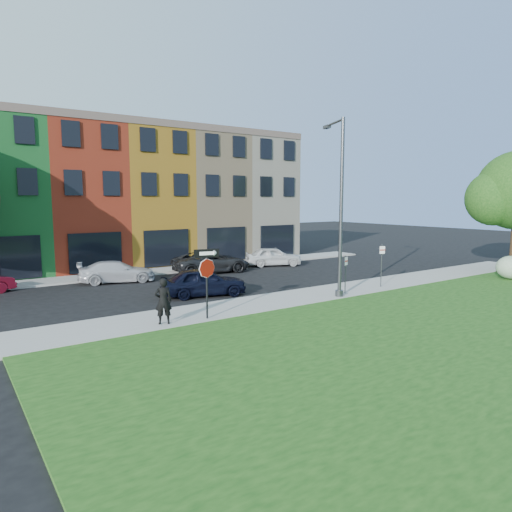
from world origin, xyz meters
TOP-DOWN VIEW (x-y plane):
  - ground at (0.00, 0.00)m, footprint 120.00×120.00m
  - sidewalk_near at (2.00, 3.00)m, footprint 40.00×3.00m
  - sidewalk_far at (-3.00, 15.00)m, footprint 40.00×2.40m
  - rowhouse_block at (-2.50, 21.18)m, footprint 30.00×10.12m
  - stop_sign at (-4.56, 1.88)m, footprint 1.04×0.26m
  - man at (-6.35, 2.14)m, footprint 0.92×0.83m
  - sedan_near at (-2.33, 6.33)m, footprint 3.91×5.21m
  - parked_car_silver at (-4.74, 12.76)m, footprint 3.88×5.30m
  - parked_car_dark at (1.73, 12.76)m, footprint 3.75×5.87m
  - parked_car_white at (7.10, 12.85)m, footprint 4.78×5.43m
  - street_lamp at (3.07, 2.08)m, footprint 1.21×2.45m
  - parking_sign_a at (3.70, 2.17)m, footprint 0.31×0.14m
  - parking_sign_b at (6.69, 2.35)m, footprint 0.31×0.14m
  - shrub at (15.27, -0.47)m, footprint 1.68×1.68m

SIDE VIEW (x-z plane):
  - ground at x=0.00m, z-range 0.00..0.00m
  - sidewalk_near at x=2.00m, z-range 0.00..0.12m
  - sidewalk_far at x=-3.00m, z-range 0.00..0.12m
  - parked_car_silver at x=-4.74m, z-range 0.00..1.29m
  - parked_car_white at x=7.10m, z-range 0.00..1.42m
  - parked_car_dark at x=1.73m, z-range 0.00..1.46m
  - sedan_near at x=-2.33m, z-range 0.00..1.48m
  - shrub at x=15.27m, z-range 0.10..1.53m
  - man at x=-6.35m, z-range 0.12..1.94m
  - parking_sign_a at x=3.70m, z-range 0.38..2.35m
  - parking_sign_b at x=6.69m, z-range 0.40..2.80m
  - stop_sign at x=-4.56m, z-range 0.73..3.59m
  - street_lamp at x=3.07m, z-range 0.15..8.92m
  - rowhouse_block at x=-2.50m, z-range -0.01..9.99m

